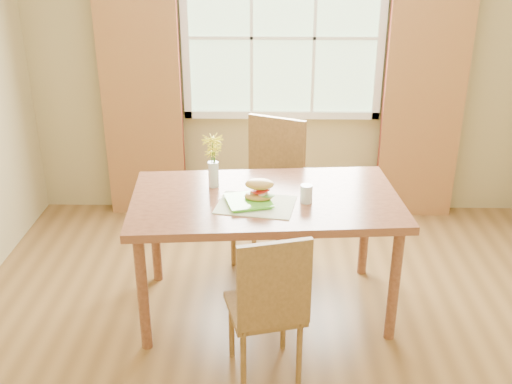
{
  "coord_description": "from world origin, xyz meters",
  "views": [
    {
      "loc": [
        -0.12,
        -2.99,
        2.31
      ],
      "look_at": [
        -0.18,
        0.3,
        0.85
      ],
      "focal_mm": 42.0,
      "sensor_mm": 36.0,
      "label": 1
    }
  ],
  "objects": [
    {
      "name": "room",
      "position": [
        0.0,
        0.0,
        1.35
      ],
      "size": [
        4.24,
        3.84,
        2.74
      ],
      "color": "brown",
      "rests_on": "ground"
    },
    {
      "name": "window",
      "position": [
        0.0,
        1.87,
        1.5
      ],
      "size": [
        1.62,
        0.06,
        1.32
      ],
      "color": "#A3C696",
      "rests_on": "room"
    },
    {
      "name": "curtain_left",
      "position": [
        -1.15,
        1.78,
        1.1
      ],
      "size": [
        0.65,
        0.08,
        2.2
      ],
      "primitive_type": "cube",
      "color": "maroon",
      "rests_on": "room"
    },
    {
      "name": "curtain_right",
      "position": [
        1.15,
        1.78,
        1.1
      ],
      "size": [
        0.65,
        0.08,
        2.2
      ],
      "primitive_type": "cube",
      "color": "maroon",
      "rests_on": "room"
    },
    {
      "name": "dining_table",
      "position": [
        -0.13,
        0.35,
        0.71
      ],
      "size": [
        1.7,
        1.05,
        0.8
      ],
      "rotation": [
        0.0,
        0.0,
        0.08
      ],
      "color": "brown",
      "rests_on": "room"
    },
    {
      "name": "chair_near",
      "position": [
        -0.11,
        -0.35,
        0.5
      ],
      "size": [
        0.47,
        0.47,
        0.92
      ],
      "rotation": [
        0.0,
        0.0,
        0.26
      ],
      "color": "olive",
      "rests_on": "room"
    },
    {
      "name": "chair_far",
      "position": [
        -0.09,
        1.05,
        0.58
      ],
      "size": [
        0.58,
        0.58,
        1.06
      ],
      "rotation": [
        0.0,
        0.0,
        -0.42
      ],
      "color": "olive",
      "rests_on": "room"
    },
    {
      "name": "placemat",
      "position": [
        -0.18,
        0.22,
        0.8
      ],
      "size": [
        0.5,
        0.4,
        0.01
      ],
      "primitive_type": "cube",
      "rotation": [
        0.0,
        0.0,
        -0.17
      ],
      "color": "beige",
      "rests_on": "dining_table"
    },
    {
      "name": "plate",
      "position": [
        -0.23,
        0.24,
        0.81
      ],
      "size": [
        0.31,
        0.31,
        0.01
      ],
      "primitive_type": "cube",
      "rotation": [
        0.0,
        0.0,
        0.27
      ],
      "color": "#5CCB32",
      "rests_on": "placemat"
    },
    {
      "name": "croissant_sandwich",
      "position": [
        -0.16,
        0.26,
        0.88
      ],
      "size": [
        0.18,
        0.12,
        0.13
      ],
      "rotation": [
        0.0,
        0.0,
        -0.02
      ],
      "color": "gold",
      "rests_on": "plate"
    },
    {
      "name": "water_glass",
      "position": [
        0.12,
        0.27,
        0.85
      ],
      "size": [
        0.07,
        0.07,
        0.11
      ],
      "color": "silver",
      "rests_on": "dining_table"
    },
    {
      "name": "flower_vase",
      "position": [
        -0.46,
        0.5,
        1.01
      ],
      "size": [
        0.14,
        0.14,
        0.34
      ],
      "color": "silver",
      "rests_on": "dining_table"
    }
  ]
}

